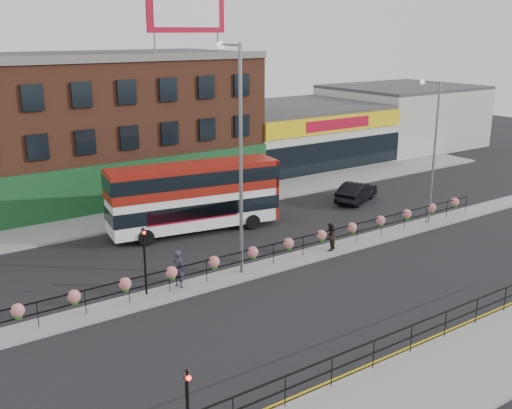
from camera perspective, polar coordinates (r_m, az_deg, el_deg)
ground at (r=32.00m, az=3.09°, el=-5.54°), size 120.00×120.00×0.00m
south_pavement at (r=24.62m, az=21.03°, el=-13.56°), size 60.00×4.00×0.15m
north_pavement at (r=41.55m, az=-7.12°, el=-0.36°), size 60.00×4.00×0.15m
median at (r=31.98m, az=3.09°, el=-5.41°), size 60.00×1.60×0.15m
yellow_line_inner at (r=25.79m, az=16.74°, el=-11.88°), size 60.00×0.10×0.01m
yellow_line_outer at (r=25.70m, az=17.06°, el=-12.02°), size 60.00×0.10×0.01m
brick_building at (r=46.13m, az=-16.49°, el=7.19°), size 25.00×12.21×10.30m
supermarket at (r=56.02m, az=3.55°, el=6.76°), size 15.00×12.25×5.30m
warehouse_east at (r=66.10m, az=13.69°, el=8.23°), size 14.50×12.00×6.30m
billboard at (r=43.67m, az=-6.65°, el=17.88°), size 6.00×0.29×4.40m
median_railing at (r=31.63m, az=3.12°, el=-3.78°), size 30.04×0.56×1.23m
south_railing at (r=23.73m, az=14.61°, el=-11.69°), size 20.04×0.05×1.12m
double_decker_bus at (r=36.26m, az=-5.88°, el=1.33°), size 10.66×4.09×4.21m
car at (r=43.53m, az=9.55°, el=1.20°), size 4.76×5.52×1.45m
pedestrian_a at (r=28.60m, az=-7.38°, el=-6.07°), size 0.92×0.82×1.84m
pedestrian_b at (r=33.27m, az=7.06°, el=-3.07°), size 1.24×1.21×1.56m
lamp_column_west at (r=28.73m, az=-1.79°, el=6.10°), size 0.40×1.97×11.23m
lamp_column_east at (r=38.47m, az=16.45°, el=5.90°), size 0.32×1.55×8.84m
traffic_light_south at (r=16.78m, az=-6.55°, el=-17.96°), size 0.15×0.28×3.65m
traffic_light_median at (r=27.57m, az=-10.62°, el=-3.98°), size 0.15×0.28×3.65m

